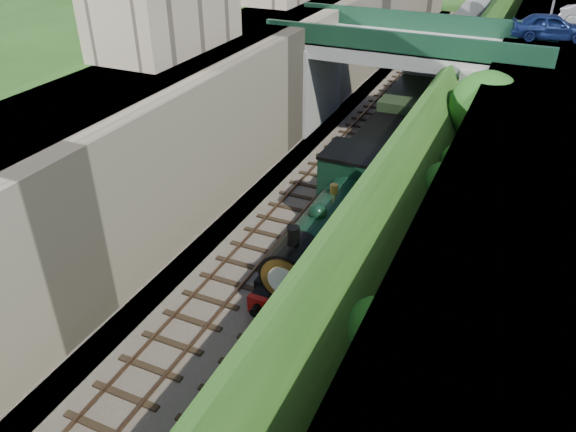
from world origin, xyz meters
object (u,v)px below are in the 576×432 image
Objects in this scene: locomotive at (331,224)px; tender at (380,161)px; car_blue at (551,26)px; road_bridge at (414,76)px; tree at (487,110)px.

locomotive is 7.37m from tender.
car_blue reaches higher than locomotive.
road_bridge is at bearing 91.00° from locomotive.
road_bridge is 1.56× the size of locomotive.
tree is at bearing 18.51° from tender.
car_blue reaches higher than road_bridge.
tree reaches higher than tender.
tree is 1.49× the size of car_blue.
locomotive is at bearing -90.00° from tender.
car_blue is at bearing 69.51° from locomotive.
tree is 5.82m from tender.
car_blue is 0.43× the size of locomotive.
locomotive is (-6.69, -17.91, -5.11)m from car_blue.
road_bridge is at bearing 92.00° from tender.
tender is (-6.69, -10.54, -5.38)m from car_blue.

